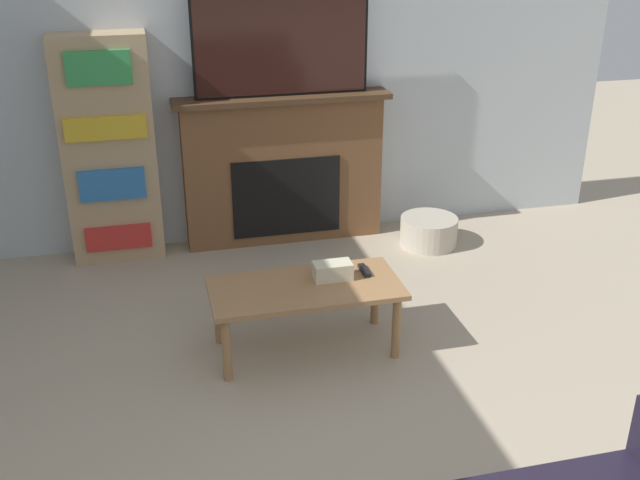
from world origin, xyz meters
name	(u,v)px	position (x,y,z in m)	size (l,w,h in m)	color
wall_back	(255,62)	(0.00, 4.65, 1.35)	(5.62, 0.06, 2.70)	silver
fireplace	(283,169)	(0.17, 4.51, 0.57)	(1.59, 0.28, 1.13)	brown
tv	(281,41)	(0.17, 4.49, 1.52)	(1.26, 0.03, 0.77)	black
coffee_table	(305,294)	(-0.03, 2.90, 0.37)	(1.09, 0.52, 0.42)	#A87A4C
tissue_box	(333,271)	(0.14, 2.94, 0.47)	(0.22, 0.12, 0.10)	beige
remote_control	(364,270)	(0.35, 2.98, 0.43)	(0.04, 0.15, 0.02)	black
bookshelf	(109,151)	(-1.08, 4.49, 0.81)	(0.64, 0.29, 1.62)	tan
storage_basket	(429,231)	(1.21, 4.13, 0.11)	(0.44, 0.44, 0.22)	#BCB29E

